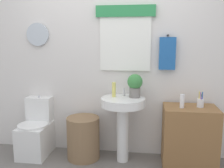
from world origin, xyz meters
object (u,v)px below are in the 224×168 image
Objects in this scene: toilet at (36,133)px; laundry_hamper at (83,138)px; pedestal_sink at (123,113)px; soap_bottle at (114,90)px; potted_plant at (135,84)px; lotion_bottle at (182,101)px; toothbrush_cup at (200,103)px; wooden_cabinet at (189,137)px.

laundry_hamper is (0.65, -0.03, -0.02)m from toilet.
pedestal_sink is at bearing -1.60° from toilet.
pedestal_sink is at bearing 0.00° from laundry_hamper.
soap_bottle is 0.27m from potted_plant.
lotion_bottle is (0.70, -0.04, 0.19)m from pedestal_sink.
pedestal_sink is at bearing -156.80° from potted_plant.
laundry_hamper is 2.95× the size of toothbrush_cup.
laundry_hamper is 0.75m from soap_bottle.
pedestal_sink is (1.17, -0.03, 0.33)m from toilet.
potted_plant is at bearing 5.26° from laundry_hamper.
potted_plant is 1.57× the size of toothbrush_cup.
toilet is 0.94× the size of pedestal_sink.
pedestal_sink is at bearing -22.62° from soap_bottle.
potted_plant reaches higher than soap_bottle.
wooden_cabinet is 4.58× the size of lotion_bottle.
wooden_cabinet is 1.08m from soap_bottle.
pedestal_sink is 0.93m from toothbrush_cup.
pedestal_sink is 4.43× the size of toothbrush_cup.
soap_bottle reaches higher than laundry_hamper.
soap_bottle is 0.63× the size of potted_plant.
laundry_hamper is at bearing 178.11° from lotion_bottle.
pedestal_sink reaches higher than toilet.
potted_plant is (0.14, 0.06, 0.36)m from pedestal_sink.
toilet is 1.21m from soap_bottle.
pedestal_sink is at bearing -178.75° from toothbrush_cup.
toilet is 0.65m from laundry_hamper.
lotion_bottle is 0.23m from toothbrush_cup.
potted_plant is at bearing 177.06° from toothbrush_cup.
wooden_cabinet is 0.44m from toothbrush_cup.
toothbrush_cup is at bearing 1.25° from pedestal_sink.
lotion_bottle is at bearing -2.23° from toilet.
potted_plant is at bearing 1.21° from toilet.
toilet is 2.66× the size of potted_plant.
lotion_bottle reaches higher than wooden_cabinet.
pedestal_sink reaches higher than wooden_cabinet.
laundry_hamper is 2.96× the size of soap_bottle.
lotion_bottle is at bearing -159.96° from wooden_cabinet.
potted_plant reaches higher than laundry_hamper.
toothbrush_cup is (1.43, 0.02, 0.52)m from laundry_hamper.
wooden_cabinet is 2.53× the size of potted_plant.
potted_plant is at bearing 169.85° from lotion_bottle.
soap_bottle reaches higher than toothbrush_cup.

